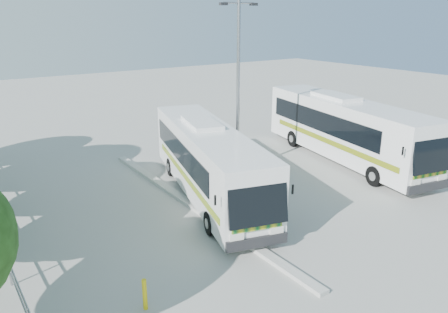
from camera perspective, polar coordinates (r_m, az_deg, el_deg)
ground at (r=19.34m, az=4.59°, el=-6.83°), size 100.00×100.00×0.00m
kerb_divider at (r=19.62m, az=-4.39°, el=-6.22°), size 0.40×16.00×0.15m
coach_main at (r=20.04m, az=-2.07°, el=-0.47°), size 5.29×11.78×3.22m
coach_adjacent at (r=26.06m, az=15.50°, el=3.60°), size 4.89×12.82×3.49m
lamppost at (r=22.44m, az=1.86°, el=9.79°), size 2.17×0.24×8.88m
bollard at (r=13.30m, az=-10.31°, el=-17.30°), size 0.17×0.17×0.97m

